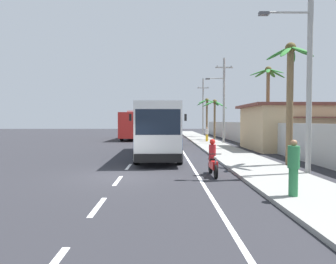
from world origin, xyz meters
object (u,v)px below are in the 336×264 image
Objects in this scene: utility_pole_nearest at (308,63)px; palm_third at (268,90)px; utility_pole_far at (203,106)px; palm_second at (207,109)px; coach_bus_far_lane at (136,125)px; palm_nearest at (215,109)px; utility_pole_mid at (223,98)px; palm_fourth at (290,86)px; motorcycle_trailing at (213,161)px; pedestrian_midwalk at (207,134)px; pedestrian_near_kerb at (294,167)px; coach_bus_foreground at (158,128)px; motorcycle_beside_bus at (180,139)px.

utility_pole_nearest is 12.87m from palm_third.
utility_pole_far is 1.63× the size of palm_second.
coach_bus_far_lane is 11.02m from palm_nearest.
utility_pole_nearest reaches higher than utility_pole_mid.
palm_fourth is at bearing 83.02° from utility_pole_nearest.
pedestrian_midwalk reaches higher than motorcycle_trailing.
pedestrian_near_kerb is at bearing 14.69° from pedestrian_midwalk.
coach_bus_foreground is 20.14m from coach_bus_far_lane.
pedestrian_near_kerb is 36.32m from palm_second.
utility_pole_far is at bearing 95.64° from palm_third.
utility_pole_nearest reaches higher than palm_third.
utility_pole_nearest is 2.75m from palm_fourth.
palm_fourth reaches higher than palm_second.
utility_pole_mid is 1.77× the size of palm_nearest.
coach_bus_foreground reaches higher than motorcycle_beside_bus.
coach_bus_far_lane is 29.75m from utility_pole_nearest.
pedestrian_midwalk is 21.27m from utility_pole_nearest.
utility_pole_far is (0.15, 37.33, -0.08)m from utility_pole_nearest.
coach_bus_far_lane is 13.98m from utility_pole_mid.
pedestrian_near_kerb is 0.18× the size of utility_pole_far.
coach_bus_foreground is 13.04m from utility_pole_mid.
palm_fourth is at bearing 28.57° from motorcycle_trailing.
palm_third is at bearing -77.13° from palm_nearest.
palm_fourth is at bearing -89.46° from palm_second.
utility_pole_far is (1.69, 16.51, 3.99)m from pedestrian_midwalk.
pedestrian_midwalk is at bearing 48.34° from motorcycle_beside_bus.
palm_nearest is (2.33, 28.44, 2.86)m from pedestrian_near_kerb.
utility_pole_nearest reaches higher than palm_nearest.
palm_third is at bearing 78.36° from utility_pole_nearest.
pedestrian_midwalk is (8.81, -6.91, -0.98)m from coach_bus_far_lane.
palm_fourth reaches higher than coach_bus_far_lane.
pedestrian_near_kerb is at bearing -93.52° from utility_pole_far.
palm_third is at bearing -84.36° from utility_pole_far.
coach_bus_far_lane is 2.37× the size of palm_nearest.
pedestrian_near_kerb is at bearing -83.48° from motorcycle_beside_bus.
palm_third is (2.66, -11.66, 1.22)m from palm_nearest.
coach_bus_foreground is 1.26× the size of utility_pole_far.
motorcycle_trailing is at bearing -96.71° from utility_pole_far.
coach_bus_foreground is 11.03m from palm_third.
palm_second is at bearing 89.36° from utility_pole_mid.
pedestrian_near_kerb is (2.43, -21.30, 0.42)m from motorcycle_beside_bus.
motorcycle_beside_bus is 21.26m from utility_pole_far.
utility_pole_mid is at bearing -90.79° from utility_pole_far.
coach_bus_foreground is 1.82× the size of palm_fourth.
pedestrian_midwalk is 11.68m from palm_second.
palm_nearest is (4.15, 24.10, 3.26)m from motorcycle_trailing.
motorcycle_beside_bus is 0.21× the size of utility_pole_mid.
utility_pole_far is (4.98, 20.21, 4.33)m from motorcycle_beside_bus.
palm_fourth is (0.39, -21.63, 0.42)m from palm_nearest.
coach_bus_far_lane is at bearing 138.49° from utility_pole_mid.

